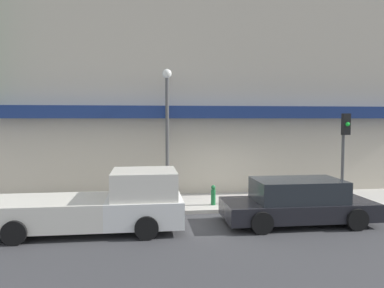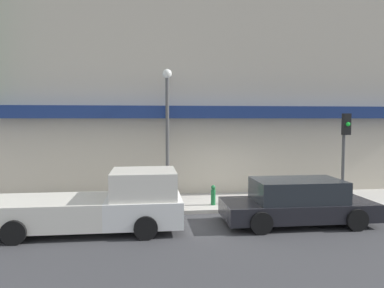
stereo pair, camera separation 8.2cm
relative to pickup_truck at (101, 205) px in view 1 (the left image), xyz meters
The scene contains 8 objects.
ground_plane 4.64m from the pickup_truck, 19.21° to the left, with size 80.00×80.00×0.00m, color #38383A.
sidewalk 5.28m from the pickup_truck, 34.41° to the left, with size 36.00×2.91×0.13m.
building 8.60m from the pickup_truck, 53.87° to the left, with size 19.80×3.80×11.12m.
pickup_truck is the anchor object (origin of this frame).
parked_car 5.97m from the pickup_truck, ahead, with size 4.62×2.06×1.39m.
fire_hydrant 4.37m from the pickup_truck, 31.19° to the left, with size 0.17×0.17×0.72m.
street_lamp 4.91m from the pickup_truck, 59.21° to the left, with size 0.36×0.36×5.05m.
traffic_light 9.19m from the pickup_truck, 14.51° to the left, with size 0.28×0.42×3.33m.
Camera 1 is at (-3.04, -12.48, 3.26)m, focal length 35.00 mm.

